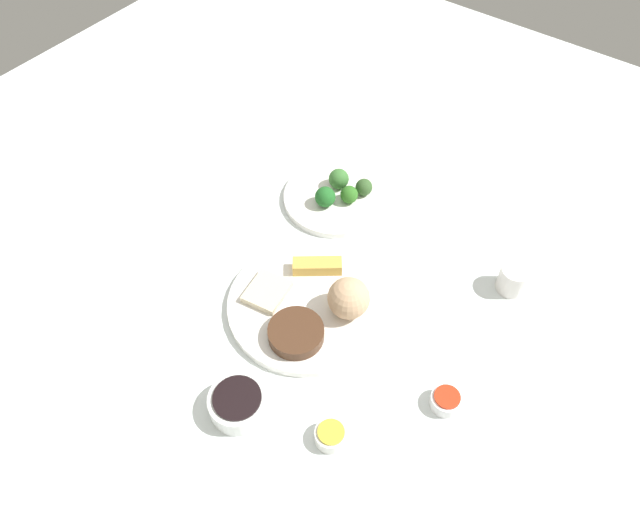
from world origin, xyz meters
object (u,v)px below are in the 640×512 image
Objects in this scene: sauce_ramekin_sweet_and_sour at (446,401)px; main_plate at (307,304)px; broccoli_plate at (336,198)px; soy_sauce_bowl at (238,404)px; teacup at (513,279)px; sauce_ramekin_hot_mustard at (331,436)px.

main_plate is at bearing 86.16° from sauce_ramekin_sweet_and_sour.
sauce_ramekin_sweet_and_sour reaches higher than broccoli_plate.
soy_sauce_bowl is 0.34m from sauce_ramekin_sweet_and_sour.
teacup reaches higher than broccoli_plate.
sauce_ramekin_sweet_and_sour is at bearing -36.25° from sauce_ramekin_hot_mustard.
broccoli_plate is 4.24× the size of sauce_ramekin_sweet_and_sour.
sauce_ramekin_hot_mustard is (-0.44, -0.30, 0.01)m from broccoli_plate.
soy_sauce_bowl is 1.85× the size of sauce_ramekin_hot_mustard.
sauce_ramekin_hot_mustard reaches higher than broccoli_plate.
soy_sauce_bowl reaches higher than main_plate.
main_plate is 0.28m from broccoli_plate.
soy_sauce_bowl is 0.16m from sauce_ramekin_hot_mustard.
teacup reaches higher than sauce_ramekin_sweet_and_sour.
broccoli_plate is at bearing 90.94° from teacup.
teacup is (0.49, -0.25, 0.01)m from soy_sauce_bowl.
teacup is (0.27, -0.29, 0.02)m from main_plate.
teacup is at bearing -47.10° from main_plate.
sauce_ramekin_sweet_and_sour is 0.29m from teacup.
broccoli_plate is 0.53m from sauce_ramekin_hot_mustard.
soy_sauce_bowl is at bearing -162.77° from broccoli_plate.
sauce_ramekin_hot_mustard is (-0.18, -0.18, 0.00)m from main_plate.
sauce_ramekin_hot_mustard is at bearing 167.24° from teacup.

